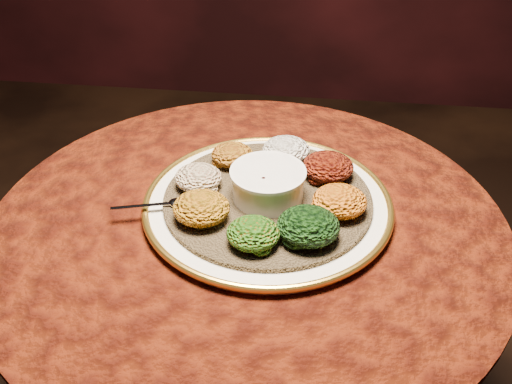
# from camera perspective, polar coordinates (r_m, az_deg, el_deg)

# --- Properties ---
(table) EXTENTS (0.96, 0.96, 0.73)m
(table) POSITION_cam_1_polar(r_m,az_deg,el_deg) (1.18, -0.83, -9.40)
(table) COLOR black
(table) RESTS_ON ground
(platter) EXTENTS (0.55, 0.55, 0.02)m
(platter) POSITION_cam_1_polar(r_m,az_deg,el_deg) (1.07, 1.17, -1.16)
(platter) COLOR white
(platter) RESTS_ON table
(injera) EXTENTS (0.45, 0.45, 0.01)m
(injera) POSITION_cam_1_polar(r_m,az_deg,el_deg) (1.07, 1.18, -0.70)
(injera) COLOR brown
(injera) RESTS_ON platter
(stew_bowl) EXTENTS (0.14, 0.14, 0.06)m
(stew_bowl) POSITION_cam_1_polar(r_m,az_deg,el_deg) (1.05, 1.20, 1.01)
(stew_bowl) COLOR silver
(stew_bowl) RESTS_ON injera
(spoon) EXTENTS (0.14, 0.05, 0.01)m
(spoon) POSITION_cam_1_polar(r_m,az_deg,el_deg) (1.05, -8.32, -1.10)
(spoon) COLOR silver
(spoon) RESTS_ON injera
(portion_ayib) EXTENTS (0.10, 0.09, 0.05)m
(portion_ayib) POSITION_cam_1_polar(r_m,az_deg,el_deg) (1.16, 3.03, 4.22)
(portion_ayib) COLOR white
(portion_ayib) RESTS_ON injera
(portion_kitfo) EXTENTS (0.10, 0.09, 0.05)m
(portion_kitfo) POSITION_cam_1_polar(r_m,az_deg,el_deg) (1.11, 7.20, 2.54)
(portion_kitfo) COLOR black
(portion_kitfo) RESTS_ON injera
(portion_tikil) EXTENTS (0.10, 0.09, 0.05)m
(portion_tikil) POSITION_cam_1_polar(r_m,az_deg,el_deg) (1.02, 8.37, -0.91)
(portion_tikil) COLOR orange
(portion_tikil) RESTS_ON injera
(portion_gomen) EXTENTS (0.11, 0.10, 0.05)m
(portion_gomen) POSITION_cam_1_polar(r_m,az_deg,el_deg) (0.96, 5.25, -3.40)
(portion_gomen) COLOR black
(portion_gomen) RESTS_ON injera
(portion_mixveg) EXTENTS (0.09, 0.09, 0.04)m
(portion_mixveg) POSITION_cam_1_polar(r_m,az_deg,el_deg) (0.95, -0.28, -4.16)
(portion_mixveg) COLOR #AC3A0B
(portion_mixveg) RESTS_ON injera
(portion_kik) EXTENTS (0.10, 0.10, 0.05)m
(portion_kik) POSITION_cam_1_polar(r_m,az_deg,el_deg) (1.00, -5.49, -1.60)
(portion_kik) COLOR #BD6A10
(portion_kik) RESTS_ON injera
(portion_timatim) EXTENTS (0.09, 0.09, 0.04)m
(portion_timatim) POSITION_cam_1_polar(r_m,az_deg,el_deg) (1.08, -5.79, 1.45)
(portion_timatim) COLOR maroon
(portion_timatim) RESTS_ON injera
(portion_shiro) EXTENTS (0.08, 0.08, 0.04)m
(portion_shiro) POSITION_cam_1_polar(r_m,az_deg,el_deg) (1.15, -2.38, 3.75)
(portion_shiro) COLOR #9A6012
(portion_shiro) RESTS_ON injera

